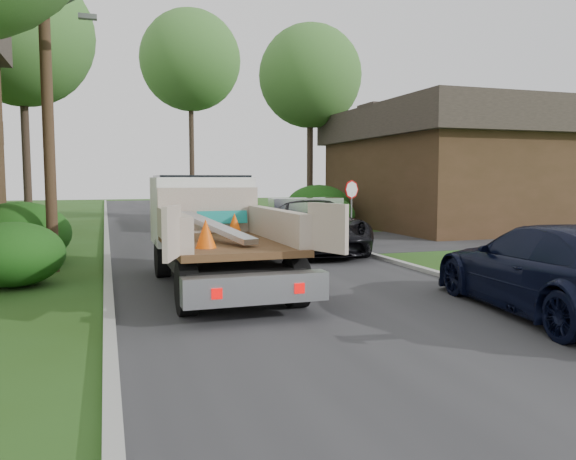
% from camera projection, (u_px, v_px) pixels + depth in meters
% --- Properties ---
extents(ground, '(120.00, 120.00, 0.00)m').
position_uv_depth(ground, '(305.00, 295.00, 12.30)').
color(ground, '#274714').
rests_on(ground, ground).
extents(road, '(8.00, 90.00, 0.02)m').
position_uv_depth(road, '(218.00, 244.00, 21.76)').
color(road, '#28282B').
rests_on(road, ground).
extents(side_street, '(16.00, 7.00, 0.02)m').
position_uv_depth(side_street, '(493.00, 237.00, 24.52)').
color(side_street, '#28282B').
rests_on(side_street, ground).
extents(curb_left, '(0.20, 90.00, 0.12)m').
position_uv_depth(curb_left, '(107.00, 246.00, 20.49)').
color(curb_left, '#9E9E99').
rests_on(curb_left, ground).
extents(curb_right, '(0.20, 90.00, 0.12)m').
position_uv_depth(curb_right, '(316.00, 239.00, 23.02)').
color(curb_right, '#9E9E99').
rests_on(curb_right, ground).
extents(stop_sign, '(0.71, 0.32, 2.48)m').
position_uv_depth(stop_sign, '(351.00, 198.00, 22.26)').
color(stop_sign, slate).
rests_on(stop_sign, ground).
extents(utility_pole, '(2.42, 1.25, 10.00)m').
position_uv_depth(utility_pole, '(47.00, 79.00, 14.85)').
color(utility_pole, '#382619').
rests_on(utility_pole, ground).
extents(house_right, '(9.72, 12.96, 6.20)m').
position_uv_depth(house_right, '(448.00, 167.00, 29.27)').
color(house_right, '#3C2A18').
rests_on(house_right, ground).
extents(hedge_left_a, '(2.34, 2.34, 1.53)m').
position_uv_depth(hedge_left_a, '(13.00, 254.00, 13.15)').
color(hedge_left_a, '#10440F').
rests_on(hedge_left_a, ground).
extents(hedge_left_b, '(2.86, 2.86, 1.87)m').
position_uv_depth(hedge_left_b, '(20.00, 234.00, 16.36)').
color(hedge_left_b, '#10440F').
rests_on(hedge_left_b, ground).
extents(hedge_left_c, '(2.60, 2.60, 1.70)m').
position_uv_depth(hedge_left_c, '(25.00, 227.00, 19.59)').
color(hedge_left_c, '#10440F').
rests_on(hedge_left_c, ground).
extents(hedge_right_a, '(2.60, 2.60, 1.70)m').
position_uv_depth(hedge_right_a, '(327.00, 215.00, 26.32)').
color(hedge_right_a, '#10440F').
rests_on(hedge_right_a, ground).
extents(hedge_right_b, '(3.38, 3.38, 2.21)m').
position_uv_depth(hedge_right_b, '(318.00, 206.00, 29.35)').
color(hedge_right_b, '#10440F').
rests_on(hedge_right_b, ground).
extents(tree_left_far, '(6.40, 6.40, 12.20)m').
position_uv_depth(tree_left_far, '(21.00, 35.00, 25.25)').
color(tree_left_far, '#2D2119').
rests_on(tree_left_far, ground).
extents(tree_right_far, '(6.00, 6.00, 11.50)m').
position_uv_depth(tree_right_far, '(310.00, 76.00, 32.77)').
color(tree_right_far, '#2D2119').
rests_on(tree_right_far, ground).
extents(tree_center_far, '(7.20, 7.20, 14.60)m').
position_uv_depth(tree_center_far, '(190.00, 61.00, 40.31)').
color(tree_center_far, '#2D2119').
rests_on(tree_center_far, ground).
extents(flatbed_truck, '(3.25, 6.94, 2.62)m').
position_uv_depth(flatbed_truck, '(210.00, 224.00, 13.78)').
color(flatbed_truck, black).
rests_on(flatbed_truck, ground).
extents(black_pickup, '(3.91, 6.89, 1.81)m').
position_uv_depth(black_pickup, '(310.00, 226.00, 19.46)').
color(black_pickup, black).
rests_on(black_pickup, ground).
extents(navy_suv, '(3.24, 6.22, 1.72)m').
position_uv_depth(navy_suv, '(555.00, 269.00, 10.40)').
color(navy_suv, black).
rests_on(navy_suv, ground).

